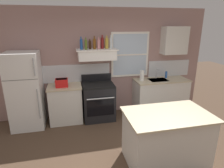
{
  "coord_description": "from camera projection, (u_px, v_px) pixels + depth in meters",
  "views": [
    {
      "loc": [
        -0.89,
        -2.54,
        2.31
      ],
      "look_at": [
        -0.05,
        1.2,
        1.1
      ],
      "focal_mm": 30.63,
      "sensor_mm": 36.0,
      "label": 1
    }
  ],
  "objects": [
    {
      "name": "paper_towel_roll",
      "position": [
        142.0,
        76.0,
        4.89
      ],
      "size": [
        0.11,
        0.11,
        0.27
      ],
      "primitive_type": "cylinder",
      "color": "white",
      "rests_on": "counter_right_with_sink"
    },
    {
      "name": "counter_left_of_stove",
      "position": [
        66.0,
        103.0,
        4.66
      ],
      "size": [
        0.79,
        0.63,
        0.91
      ],
      "color": "silver",
      "rests_on": "ground_plane"
    },
    {
      "name": "bottle_olive_oil_square",
      "position": [
        86.0,
        45.0,
        4.37
      ],
      "size": [
        0.06,
        0.06,
        0.27
      ],
      "color": "#4C601E",
      "rests_on": "range_hood_shelf"
    },
    {
      "name": "back_wall",
      "position": [
        106.0,
        63.0,
        4.92
      ],
      "size": [
        5.4,
        0.11,
        2.7
      ],
      "color": "gray",
      "rests_on": "ground_plane"
    },
    {
      "name": "bottle_red_label_wine",
      "position": [
        102.0,
        43.0,
        4.53
      ],
      "size": [
        0.07,
        0.07,
        0.32
      ],
      "color": "maroon",
      "rests_on": "range_hood_shelf"
    },
    {
      "name": "ground_plane",
      "position": [
        130.0,
        166.0,
        3.25
      ],
      "size": [
        16.0,
        16.0,
        0.0
      ],
      "primitive_type": "plane",
      "color": "#4C3828"
    },
    {
      "name": "toaster",
      "position": [
        62.0,
        83.0,
        4.42
      ],
      "size": [
        0.3,
        0.2,
        0.19
      ],
      "color": "red",
      "rests_on": "counter_left_of_stove"
    },
    {
      "name": "bottle_amber_wine",
      "position": [
        94.0,
        44.0,
        4.44
      ],
      "size": [
        0.07,
        0.07,
        0.3
      ],
      "color": "brown",
      "rests_on": "range_hood_shelf"
    },
    {
      "name": "dish_soap_bottle",
      "position": [
        166.0,
        75.0,
        5.15
      ],
      "size": [
        0.06,
        0.06,
        0.18
      ],
      "primitive_type": "cylinder",
      "color": "blue",
      "rests_on": "counter_right_with_sink"
    },
    {
      "name": "stove_range",
      "position": [
        98.0,
        101.0,
        4.79
      ],
      "size": [
        0.76,
        0.69,
        1.09
      ],
      "color": "black",
      "rests_on": "ground_plane"
    },
    {
      "name": "upper_cabinet_right",
      "position": [
        174.0,
        40.0,
        4.95
      ],
      "size": [
        0.64,
        0.32,
        0.7
      ],
      "color": "silver"
    },
    {
      "name": "bottle_brown_stout",
      "position": [
        90.0,
        45.0,
        4.47
      ],
      "size": [
        0.06,
        0.06,
        0.23
      ],
      "color": "#381E0F",
      "rests_on": "range_hood_shelf"
    },
    {
      "name": "kitchen_island",
      "position": [
        166.0,
        138.0,
        3.25
      ],
      "size": [
        1.4,
        0.9,
        0.91
      ],
      "color": "silver",
      "rests_on": "ground_plane"
    },
    {
      "name": "range_hood_shelf",
      "position": [
        97.0,
        54.0,
        4.53
      ],
      "size": [
        0.96,
        0.52,
        0.24
      ],
      "color": "white"
    },
    {
      "name": "counter_right_with_sink",
      "position": [
        160.0,
        95.0,
        5.18
      ],
      "size": [
        1.43,
        0.63,
        0.91
      ],
      "color": "silver",
      "rests_on": "ground_plane"
    },
    {
      "name": "sink_faucet",
      "position": [
        157.0,
        72.0,
        5.06
      ],
      "size": [
        0.03,
        0.17,
        0.28
      ],
      "color": "silver",
      "rests_on": "counter_right_with_sink"
    },
    {
      "name": "refrigerator",
      "position": [
        26.0,
        91.0,
        4.3
      ],
      "size": [
        0.7,
        0.72,
        1.74
      ],
      "color": "white",
      "rests_on": "ground_plane"
    },
    {
      "name": "bottle_blue_liqueur",
      "position": [
        81.0,
        44.0,
        4.36
      ],
      "size": [
        0.07,
        0.07,
        0.29
      ],
      "color": "#1E478C",
      "rests_on": "range_hood_shelf"
    },
    {
      "name": "bottle_champagne_gold_foil",
      "position": [
        107.0,
        43.0,
        4.54
      ],
      "size": [
        0.08,
        0.08,
        0.3
      ],
      "color": "#B29333",
      "rests_on": "range_hood_shelf"
    },
    {
      "name": "bottle_rose_pink",
      "position": [
        99.0,
        44.0,
        4.46
      ],
      "size": [
        0.07,
        0.07,
        0.27
      ],
      "color": "#C67F84",
      "rests_on": "range_hood_shelf"
    },
    {
      "name": "bottle_clear_tall",
      "position": [
        111.0,
        43.0,
        4.57
      ],
      "size": [
        0.06,
        0.06,
        0.32
      ],
      "color": "silver",
      "rests_on": "range_hood_shelf"
    }
  ]
}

